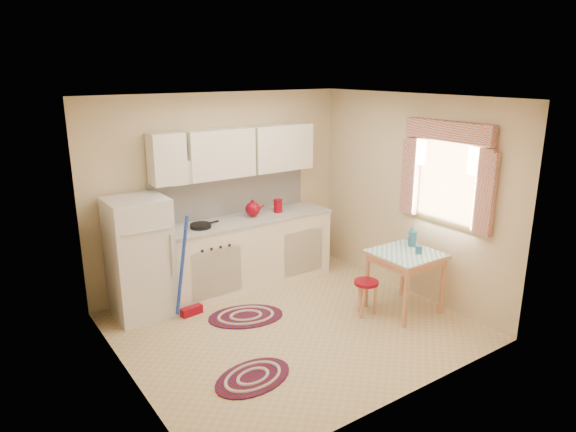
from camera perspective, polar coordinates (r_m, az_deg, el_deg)
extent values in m
plane|color=#CBB382|center=(5.88, 0.46, -12.16)|extent=(3.60, 3.60, 0.00)
cube|color=silver|center=(5.18, 0.52, 12.97)|extent=(3.60, 3.20, 0.04)
cube|color=#D2B88E|center=(6.73, -7.38, 2.81)|extent=(3.60, 0.04, 2.50)
cube|color=#D2B88E|center=(4.26, 13.00, -5.45)|extent=(3.60, 0.04, 2.50)
cube|color=#D2B88E|center=(4.65, -18.01, -3.97)|extent=(0.04, 3.20, 2.50)
cube|color=#D2B88E|center=(6.56, 13.47, 2.16)|extent=(0.04, 3.20, 2.50)
cube|color=white|center=(6.78, -6.37, 2.48)|extent=(2.25, 0.03, 0.55)
cube|color=white|center=(6.54, -5.89, 7.12)|extent=(2.25, 0.33, 0.60)
cube|color=white|center=(6.14, 17.31, 3.79)|extent=(0.04, 0.85, 0.95)
cube|color=white|center=(6.11, -16.14, -4.47)|extent=(0.65, 0.60, 1.40)
cube|color=white|center=(6.81, -4.34, -4.07)|extent=(2.25, 0.60, 0.88)
cube|color=#B7B4AE|center=(6.66, -4.42, -0.35)|extent=(2.27, 0.62, 0.04)
cylinder|color=black|center=(6.30, -9.68, -1.09)|extent=(0.30, 0.30, 0.05)
cylinder|color=maroon|center=(6.87, -1.11, 1.07)|extent=(0.15, 0.15, 0.16)
cube|color=tan|center=(6.25, 12.80, -7.13)|extent=(0.72, 0.72, 0.72)
cylinder|color=maroon|center=(6.11, 8.61, -8.98)|extent=(0.35, 0.35, 0.42)
cylinder|color=#2A6780|center=(6.11, 14.34, -3.65)|extent=(0.10, 0.10, 0.10)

